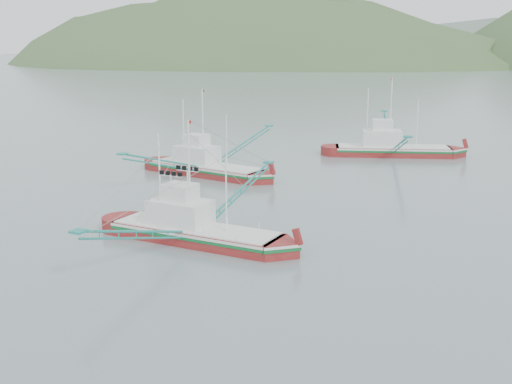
% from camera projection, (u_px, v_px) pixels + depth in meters
% --- Properties ---
extents(ground, '(1200.00, 1200.00, 0.00)m').
position_uv_depth(ground, '(217.00, 256.00, 43.50)').
color(ground, slate).
rests_on(ground, ground).
extents(main_boat, '(13.13, 23.62, 9.55)m').
position_uv_depth(main_boat, '(193.00, 223.00, 46.43)').
color(main_boat, maroon).
rests_on(main_boat, ground).
extents(bg_boat_left, '(14.03, 24.57, 10.00)m').
position_uv_depth(bg_boat_left, '(205.00, 160.00, 69.70)').
color(bg_boat_left, maroon).
rests_on(bg_boat_left, ground).
extents(bg_boat_far, '(14.87, 25.21, 10.58)m').
position_uv_depth(bg_boat_far, '(392.00, 139.00, 81.35)').
color(bg_boat_far, maroon).
rests_on(bg_boat_far, ground).
extents(headland_left, '(448.00, 308.00, 210.00)m').
position_uv_depth(headland_left, '(245.00, 63.00, 435.32)').
color(headland_left, '#3C572C').
rests_on(headland_left, ground).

